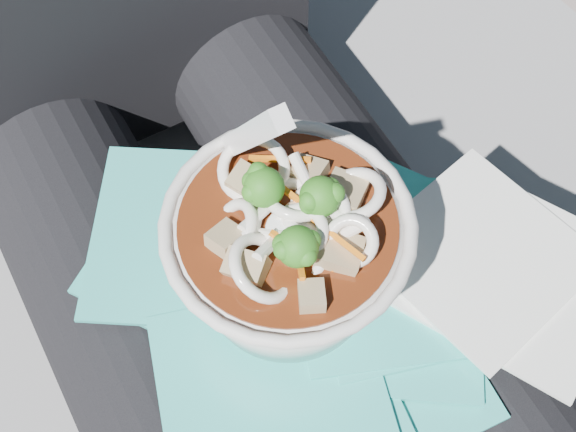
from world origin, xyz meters
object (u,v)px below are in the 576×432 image
stone_ledge (216,313)px  plastic_bag (309,303)px  person_body (216,216)px  udon_bowl (288,248)px  lap (268,312)px

stone_ledge → plastic_bag: 0.44m
person_body → plastic_bag: size_ratio=3.01×
stone_ledge → person_body: person_body is taller
person_body → udon_bowl: size_ratio=5.06×
person_body → udon_bowl: person_body is taller
person_body → stone_ledge: bearing=90.0°
stone_ledge → lap: size_ratio=2.08×
person_body → plastic_bag: (0.01, -0.13, 0.06)m
lap → plastic_bag: size_ratio=1.41×
stone_ledge → plastic_bag: size_ratio=2.93×
stone_ledge → person_body: bearing=-90.0°
person_body → plastic_bag: bearing=-83.9°
lap → plastic_bag: plastic_bag is taller
person_body → udon_bowl: 0.17m
stone_ledge → udon_bowl: udon_bowl is taller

